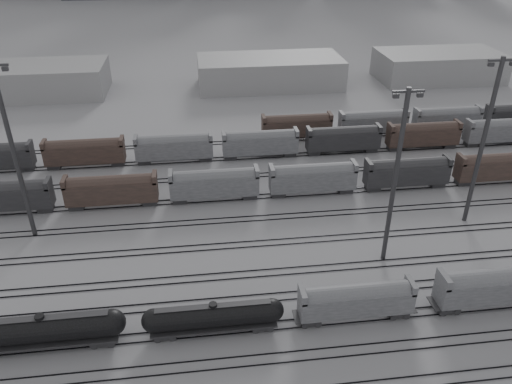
{
  "coord_description": "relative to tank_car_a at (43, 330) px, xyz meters",
  "views": [
    {
      "loc": [
        -11.36,
        -42.5,
        43.07
      ],
      "look_at": [
        -2.57,
        26.64,
        4.0
      ],
      "focal_mm": 35.0,
      "sensor_mm": 36.0,
      "label": 1
    }
  ],
  "objects": [
    {
      "name": "tank_car_a",
      "position": [
        0.0,
        0.0,
        0.0
      ],
      "size": [
        18.18,
        3.03,
        4.49
      ],
      "color": "#27272A",
      "rests_on": "ground"
    },
    {
      "name": "hopper_car_b",
      "position": [
        53.75,
        0.0,
        0.75
      ],
      "size": [
        15.16,
        3.01,
        5.42
      ],
      "color": "#27272A",
      "rests_on": "ground"
    },
    {
      "name": "warehouse_mid",
      "position": [
        39.73,
        94.0,
        1.4
      ],
      "size": [
        40.0,
        18.0,
        8.0
      ],
      "primitive_type": "cube",
      "color": "#ABABAE",
      "rests_on": "ground"
    },
    {
      "name": "warehouse_right",
      "position": [
        89.73,
        94.0,
        1.4
      ],
      "size": [
        35.0,
        18.0,
        8.0
      ],
      "primitive_type": "cube",
      "color": "#ABABAE",
      "rests_on": "ground"
    },
    {
      "name": "light_mast_d",
      "position": [
        60.08,
        19.35,
        11.29
      ],
      "size": [
        4.19,
        0.67,
        26.19
      ],
      "color": "#3C3B3E",
      "rests_on": "ground"
    },
    {
      "name": "bg_string_near",
      "position": [
        37.73,
        31.0,
        0.2
      ],
      "size": [
        151.0,
        3.0,
        5.6
      ],
      "color": "gray",
      "rests_on": "ground"
    },
    {
      "name": "bg_string_far",
      "position": [
        65.23,
        55.0,
        0.2
      ],
      "size": [
        66.0,
        3.0,
        5.6
      ],
      "color": "brown",
      "rests_on": "ground"
    },
    {
      "name": "warehouse_left",
      "position": [
        -30.27,
        94.0,
        1.4
      ],
      "size": [
        50.0,
        18.0,
        8.0
      ],
      "primitive_type": "cube",
      "color": "#ABABAE",
      "rests_on": "ground"
    },
    {
      "name": "tank_car_b",
      "position": [
        18.95,
        0.0,
        -0.25
      ],
      "size": [
        16.47,
        2.74,
        4.07
      ],
      "color": "#27272A",
      "rests_on": "ground"
    },
    {
      "name": "hopper_car_a",
      "position": [
        35.91,
        0.0,
        0.44
      ],
      "size": [
        13.77,
        2.74,
        4.93
      ],
      "color": "#27272A",
      "rests_on": "ground"
    },
    {
      "name": "tracks",
      "position": [
        29.73,
        16.5,
        -2.52
      ],
      "size": [
        220.0,
        71.5,
        0.16
      ],
      "color": "black",
      "rests_on": "ground"
    },
    {
      "name": "light_mast_b",
      "position": [
        -7.25,
        23.73,
        11.52
      ],
      "size": [
        4.26,
        0.68,
        26.62
      ],
      "color": "#3C3B3E",
      "rests_on": "ground"
    },
    {
      "name": "ground",
      "position": [
        29.73,
        -1.0,
        -2.6
      ],
      "size": [
        900.0,
        900.0,
        0.0
      ],
      "primitive_type": "plane",
      "color": "#A2A2A6",
      "rests_on": "ground"
    },
    {
      "name": "light_mast_c",
      "position": [
        43.63,
        11.26,
        10.69
      ],
      "size": [
        4.01,
        0.64,
        25.06
      ],
      "color": "#3C3B3E",
      "rests_on": "ground"
    },
    {
      "name": "bg_string_mid",
      "position": [
        47.73,
        47.0,
        0.2
      ],
      "size": [
        151.0,
        3.0,
        5.6
      ],
      "color": "#27272A",
      "rests_on": "ground"
    }
  ]
}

